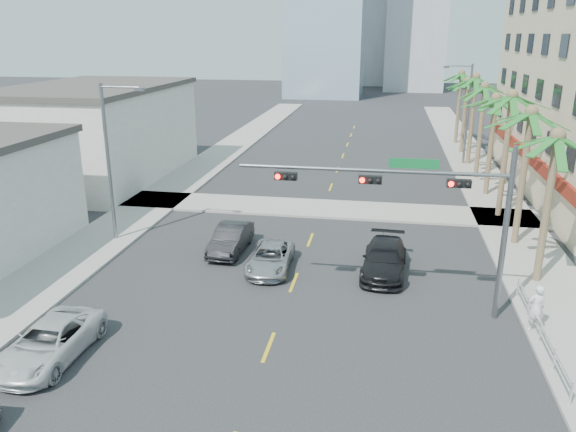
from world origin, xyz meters
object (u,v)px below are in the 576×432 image
object	(u,v)px
car_parked_far	(49,342)
car_lane_left	(231,239)
traffic_signal_mast	(426,200)
car_lane_center	(270,258)
pedestrian	(536,308)
car_lane_right	(384,259)

from	to	relation	value
car_parked_far	car_lane_left	bearing A→B (deg)	73.29
traffic_signal_mast	car_lane_center	xyz separation A→B (m)	(-7.23, 3.43, -4.43)
traffic_signal_mast	car_lane_left	distance (m)	12.11
car_lane_center	pedestrian	xyz separation A→B (m)	(11.74, -4.49, 0.50)
car_lane_right	traffic_signal_mast	bearing A→B (deg)	-66.27
car_lane_left	car_lane_center	world-z (taller)	car_lane_left
car_parked_far	car_lane_left	world-z (taller)	car_lane_left
car_lane_right	car_parked_far	bearing A→B (deg)	-137.03
car_parked_far	pedestrian	size ratio (longest dim) A/B	2.55
traffic_signal_mast	car_lane_right	bearing A→B (deg)	110.60
car_lane_left	car_parked_far	bearing A→B (deg)	-106.36
traffic_signal_mast	car_lane_center	distance (m)	9.15
traffic_signal_mast	pedestrian	world-z (taller)	traffic_signal_mast
car_lane_center	pedestrian	bearing A→B (deg)	-22.93
car_lane_right	pedestrian	xyz separation A→B (m)	(6.01, -5.04, 0.38)
pedestrian	car_lane_center	bearing A→B (deg)	-35.55
car_lane_center	car_lane_right	xyz separation A→B (m)	(5.74, 0.55, 0.12)
traffic_signal_mast	pedestrian	size ratio (longest dim) A/B	5.68
car_parked_far	car_lane_center	xyz separation A→B (m)	(6.36, 9.54, -0.07)
traffic_signal_mast	car_lane_right	size ratio (longest dim) A/B	2.15
pedestrian	car_lane_right	bearing A→B (deg)	-54.61
car_parked_far	car_lane_center	distance (m)	11.46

